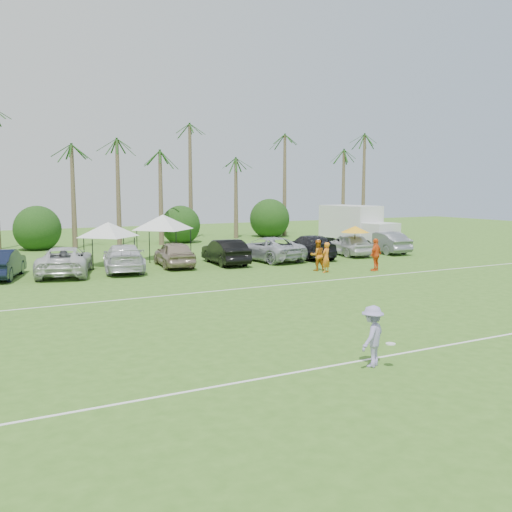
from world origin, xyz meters
name	(u,v)px	position (x,y,z in m)	size (l,w,h in m)	color
ground	(457,372)	(0.00, 0.00, 0.00)	(120.00, 120.00, 0.00)	#3D6C20
field_lines	(299,314)	(0.00, 8.00, 0.01)	(80.00, 12.10, 0.01)	white
palm_tree_3	(3,120)	(-8.00, 38.00, 10.06)	(2.40, 2.40, 11.90)	brown
palm_tree_4	(59,155)	(-4.00, 38.00, 7.48)	(2.40, 2.40, 8.90)	brown
palm_tree_5	(108,146)	(0.00, 38.00, 8.35)	(2.40, 2.40, 9.90)	brown
palm_tree_6	(154,137)	(4.00, 38.00, 9.21)	(2.40, 2.40, 10.90)	brown
palm_tree_7	(197,129)	(8.00, 38.00, 10.06)	(2.40, 2.40, 11.90)	brown
palm_tree_8	(247,160)	(13.00, 38.00, 7.48)	(2.40, 2.40, 8.90)	brown
palm_tree_9	(292,152)	(18.00, 38.00, 8.35)	(2.40, 2.40, 9.90)	brown
palm_tree_10	(334,145)	(23.00, 38.00, 9.21)	(2.40, 2.40, 10.90)	brown
palm_tree_11	(365,138)	(27.00, 38.00, 10.06)	(2.40, 2.40, 11.90)	brown
bush_tree_1	(34,225)	(-6.00, 39.00, 1.80)	(4.00, 4.00, 4.00)	brown
bush_tree_2	(174,221)	(6.00, 39.00, 1.80)	(4.00, 4.00, 4.00)	brown
bush_tree_3	(269,218)	(16.00, 39.00, 1.80)	(4.00, 4.00, 4.00)	brown
sideline_player_a	(326,257)	(7.14, 16.42, 0.88)	(0.64, 0.42, 1.76)	orange
sideline_player_b	(317,255)	(7.16, 17.32, 0.92)	(0.89, 0.69, 1.83)	orange
sideline_player_c	(376,255)	(10.13, 15.60, 0.96)	(1.13, 0.47, 1.93)	#F35A1B
box_truck	(358,226)	(16.75, 25.82, 1.84)	(3.26, 6.91, 3.44)	silver
canopy_tent_left	(108,222)	(-3.27, 25.17, 2.76)	(3.97, 3.97, 3.22)	black
canopy_tent_right	(163,215)	(0.81, 26.65, 3.07)	(4.42, 4.42, 3.58)	black
market_umbrella	(355,229)	(12.93, 21.22, 2.00)	(2.00, 2.00, 2.23)	black
frisbee_player	(372,336)	(-1.72, 1.49, 0.85)	(1.27, 1.10, 1.71)	#9C90CD
parked_car_1	(1,264)	(-9.65, 22.96, 0.80)	(1.70, 4.87, 1.60)	black
parked_car_2	(65,261)	(-6.36, 22.60, 0.80)	(2.66, 5.77, 1.60)	silver
parked_car_3	(124,258)	(-3.06, 22.44, 0.80)	(2.25, 5.53, 1.60)	silver
parked_car_4	(174,254)	(0.23, 22.89, 0.80)	(1.89, 4.71, 1.60)	tan
parked_car_5	(225,252)	(3.52, 22.44, 0.80)	(1.70, 4.87, 1.60)	black
parked_car_6	(268,249)	(6.81, 22.74, 0.80)	(2.66, 5.77, 1.60)	#B0B3BB
parked_car_7	(310,246)	(10.11, 22.63, 0.80)	(2.25, 5.53, 1.60)	black
parked_car_8	(348,244)	(13.40, 22.57, 0.80)	(1.89, 4.71, 1.60)	silver
parked_car_9	(384,242)	(16.69, 22.59, 0.80)	(1.70, 4.87, 1.60)	slate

